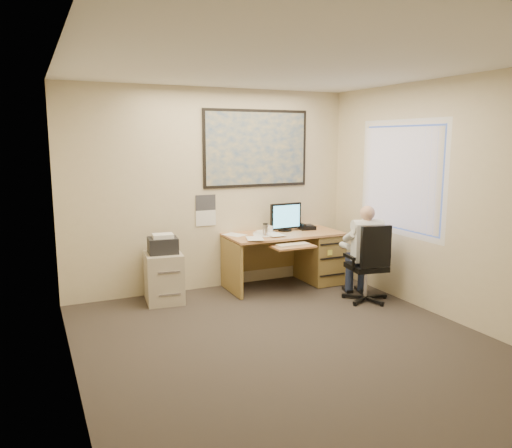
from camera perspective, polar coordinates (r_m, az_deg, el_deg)
name	(u,v)px	position (r m, az deg, el deg)	size (l,w,h in m)	color
room_shell	(293,212)	(4.72, 4.28, 1.42)	(4.00, 4.50, 2.70)	#312B26
desk	(304,252)	(7.11, 5.46, -3.24)	(1.60, 0.97, 1.14)	tan
world_map	(256,149)	(6.96, 0.06, 8.62)	(1.56, 0.03, 1.06)	#1E4C93
wall_calendar	(206,210)	(6.75, -5.76, 1.56)	(0.28, 0.01, 0.42)	white
window_blinds	(401,178)	(6.49, 16.21, 5.07)	(0.06, 1.40, 1.30)	#F0E6CF
filing_cabinet	(164,273)	(6.40, -10.51, -5.48)	(0.50, 0.58, 0.87)	#B8AC94
office_chair	(369,279)	(6.47, 12.76, -6.14)	(0.68, 0.68, 1.00)	black
person	(365,253)	(6.44, 12.40, -3.30)	(0.49, 0.70, 1.21)	silver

